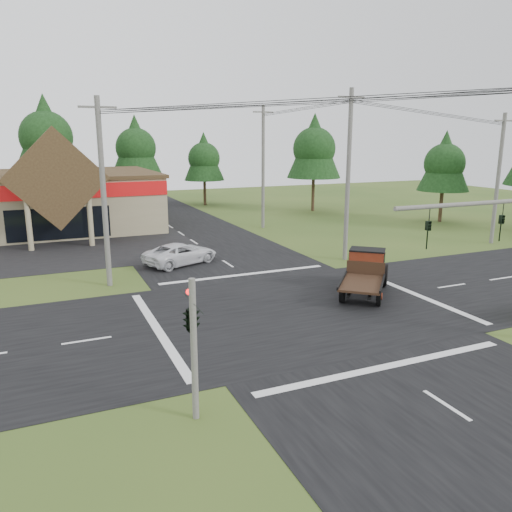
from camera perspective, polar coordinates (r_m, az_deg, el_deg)
ground at (r=24.99m, az=4.79°, el=-6.10°), size 120.00×120.00×0.00m
road_ns at (r=24.98m, az=4.79°, el=-6.07°), size 12.00×120.00×0.02m
road_ew at (r=24.98m, az=4.79°, el=-6.07°), size 120.00×12.00×0.02m
parking_apron at (r=40.66m, az=-26.79°, el=0.12°), size 28.00×14.00×0.02m
traffic_signal_corner at (r=14.70m, az=-7.44°, el=-5.68°), size 0.53×2.48×4.40m
utility_pole_nw at (r=29.05m, az=-17.04°, el=7.01°), size 2.00×0.30×10.50m
utility_pole_ne at (r=34.66m, az=10.49°, el=9.13°), size 2.00×0.30×11.50m
utility_pole_far at (r=44.04m, az=25.94°, el=8.02°), size 2.00×0.30×10.20m
utility_pole_n at (r=46.92m, az=0.82°, el=10.19°), size 2.00×0.30×11.20m
tree_row_c at (r=61.74m, az=-22.88°, el=12.69°), size 7.28×7.28×13.13m
tree_row_d at (r=63.73m, az=-13.59°, el=12.12°), size 6.16×6.16×11.11m
tree_row_e at (r=63.74m, az=-5.97°, el=11.20°), size 5.04×5.04×9.09m
tree_side_ne at (r=58.56m, az=6.68°, el=12.32°), size 6.16×6.16×11.11m
tree_side_e_near at (r=53.77m, az=20.76°, el=10.06°), size 5.04×5.04×9.09m
antique_flatbed_truck at (r=27.45m, az=12.29°, el=-2.01°), size 5.32×5.65×2.35m
white_pickup at (r=33.94m, az=-8.59°, el=0.27°), size 5.68×4.18×1.43m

